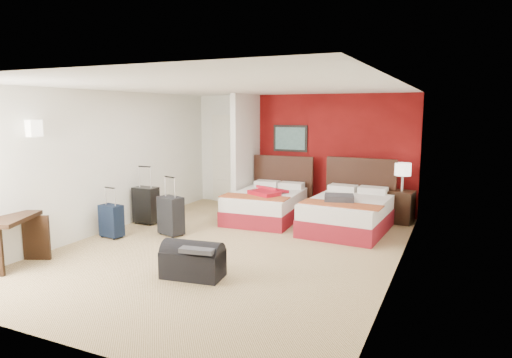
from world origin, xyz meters
The scene contains 17 objects.
ground centered at (0.00, 0.00, 0.00)m, with size 6.50×6.50×0.00m, color tan.
room_walls centered at (-1.40, 1.42, 1.26)m, with size 5.02×6.52×2.50m.
red_accent_panel centered at (0.75, 3.23, 1.25)m, with size 3.50×0.04×2.50m, color maroon.
partition_wall centered at (-1.00, 2.61, 1.25)m, with size 0.12×1.20×2.50m, color silver.
entry_door centered at (-1.75, 3.20, 1.02)m, with size 0.82×0.06×2.05m, color silver.
bed_left centered at (-0.25, 1.96, 0.27)m, with size 1.26×1.80×0.54m, color white.
bed_right centered at (1.42, 1.86, 0.29)m, with size 1.34×1.91×0.57m, color white.
red_suitcase_open centered at (-0.15, 1.86, 0.59)m, with size 0.57×0.79×0.10m, color #B50F22.
jacket_bundle centered at (1.32, 1.56, 0.63)m, with size 0.50×0.40×0.12m, color #3B3A3F.
nightstand centered at (2.23, 2.82, 0.31)m, with size 0.44×0.44×0.62m, color black.
table_lamp centered at (2.23, 2.82, 0.89)m, with size 0.30×0.30×0.54m, color silver.
suitcase_black centered at (-2.21, 0.71, 0.34)m, with size 0.45×0.28×0.68m, color black.
suitcase_charcoal centered at (-1.30, 0.24, 0.32)m, with size 0.44×0.27×0.65m, color black.
suitcase_navy centered at (-2.13, -0.31, 0.27)m, with size 0.39×0.24×0.54m, color black.
duffel_bag centered at (0.13, -1.30, 0.20)m, with size 0.78×0.42×0.40m, color black.
jacket_draped centered at (0.28, -1.35, 0.43)m, with size 0.44×0.37×0.06m, color #3D3D43.
desk centered at (-2.31, -2.02, 0.36)m, with size 0.43×0.86×0.72m, color black.
Camera 1 is at (3.20, -6.01, 2.15)m, focal length 31.31 mm.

